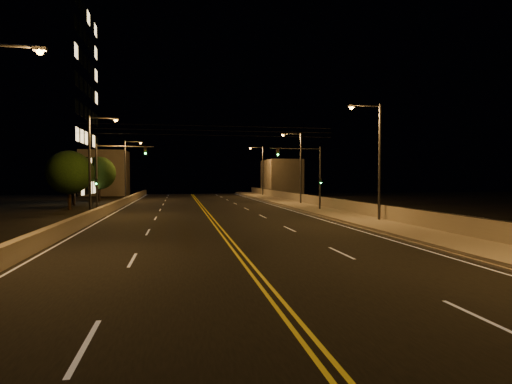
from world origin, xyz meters
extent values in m
plane|color=black|center=(0.00, 0.00, 0.00)|extent=(160.00, 160.00, 0.00)
cube|color=black|center=(0.00, 20.00, 0.01)|extent=(18.00, 120.00, 0.02)
cube|color=gray|center=(10.80, 20.00, 0.15)|extent=(3.60, 120.00, 0.30)
cube|color=gray|center=(8.93, 20.00, 0.07)|extent=(0.14, 120.00, 0.15)
cube|color=gray|center=(12.45, 20.00, 0.80)|extent=(0.30, 120.00, 1.00)
cube|color=gray|center=(-9.11, 20.00, 0.43)|extent=(0.45, 120.00, 0.87)
cube|color=slate|center=(16.50, 71.08, 3.32)|extent=(6.00, 10.00, 6.64)
cube|color=slate|center=(-16.00, 75.54, 4.14)|extent=(8.00, 8.00, 8.28)
cylinder|color=black|center=(12.45, 20.00, 1.33)|extent=(0.06, 120.00, 0.06)
cube|color=silver|center=(-8.60, 20.00, 0.02)|extent=(0.12, 116.00, 0.00)
cube|color=silver|center=(8.60, 20.00, 0.02)|extent=(0.12, 116.00, 0.00)
cube|color=gold|center=(-0.15, 20.00, 0.02)|extent=(0.12, 116.00, 0.00)
cube|color=gold|center=(0.15, 20.00, 0.02)|extent=(0.12, 116.00, 0.00)
cube|color=silver|center=(-4.50, 1.50, 0.02)|extent=(0.12, 3.00, 0.00)
cube|color=silver|center=(-4.50, 10.50, 0.02)|extent=(0.12, 3.00, 0.00)
cube|color=silver|center=(-4.50, 19.50, 0.02)|extent=(0.12, 3.00, 0.00)
cube|color=silver|center=(-4.50, 28.50, 0.02)|extent=(0.12, 3.00, 0.00)
cube|color=silver|center=(-4.50, 37.50, 0.02)|extent=(0.12, 3.00, 0.00)
cube|color=silver|center=(-4.50, 46.50, 0.02)|extent=(0.12, 3.00, 0.00)
cube|color=silver|center=(-4.50, 55.50, 0.02)|extent=(0.12, 3.00, 0.00)
cube|color=silver|center=(-4.50, 64.50, 0.02)|extent=(0.12, 3.00, 0.00)
cube|color=silver|center=(-4.50, 73.50, 0.02)|extent=(0.12, 3.00, 0.00)
cube|color=silver|center=(4.50, 1.50, 0.02)|extent=(0.12, 3.00, 0.00)
cube|color=silver|center=(4.50, 10.50, 0.02)|extent=(0.12, 3.00, 0.00)
cube|color=silver|center=(4.50, 19.50, 0.02)|extent=(0.12, 3.00, 0.00)
cube|color=silver|center=(4.50, 28.50, 0.02)|extent=(0.12, 3.00, 0.00)
cube|color=silver|center=(4.50, 37.50, 0.02)|extent=(0.12, 3.00, 0.00)
cube|color=silver|center=(4.50, 46.50, 0.02)|extent=(0.12, 3.00, 0.00)
cube|color=silver|center=(4.50, 55.50, 0.02)|extent=(0.12, 3.00, 0.00)
cube|color=silver|center=(4.50, 64.50, 0.02)|extent=(0.12, 3.00, 0.00)
cube|color=silver|center=(4.50, 73.50, 0.02)|extent=(0.12, 3.00, 0.00)
cylinder|color=#2D2D33|center=(11.80, 21.56, 4.35)|extent=(0.20, 0.20, 8.70)
cylinder|color=#2D2D33|center=(10.70, 21.56, 8.55)|extent=(2.20, 0.12, 0.12)
cube|color=#2D2D33|center=(9.60, 21.56, 8.48)|extent=(0.50, 0.25, 0.14)
sphere|color=#FF9E2D|center=(9.60, 21.56, 8.38)|extent=(0.28, 0.28, 0.28)
cylinder|color=#2D2D33|center=(11.80, 41.91, 4.35)|extent=(0.20, 0.20, 8.70)
cylinder|color=#2D2D33|center=(10.70, 41.91, 8.55)|extent=(2.20, 0.12, 0.12)
cube|color=#2D2D33|center=(9.60, 41.91, 8.48)|extent=(0.50, 0.25, 0.14)
sphere|color=#FF9E2D|center=(9.60, 41.91, 8.38)|extent=(0.28, 0.28, 0.28)
cylinder|color=#2D2D33|center=(11.80, 65.26, 4.35)|extent=(0.20, 0.20, 8.70)
cylinder|color=#2D2D33|center=(10.70, 65.26, 8.55)|extent=(2.20, 0.12, 0.12)
cube|color=#2D2D33|center=(9.60, 65.26, 8.48)|extent=(0.50, 0.25, 0.14)
sphere|color=#FF9E2D|center=(9.60, 65.26, 8.38)|extent=(0.28, 0.28, 0.28)
cylinder|color=#2D2D33|center=(-9.10, 10.89, 8.55)|extent=(2.20, 0.12, 0.12)
cube|color=#2D2D33|center=(-8.00, 10.89, 8.48)|extent=(0.50, 0.25, 0.14)
sphere|color=#FF9E2D|center=(-8.00, 10.89, 8.38)|extent=(0.28, 0.28, 0.28)
cylinder|color=#2D2D33|center=(-10.20, 31.65, 4.35)|extent=(0.20, 0.20, 8.70)
cylinder|color=#2D2D33|center=(-9.10, 31.65, 8.55)|extent=(2.20, 0.12, 0.12)
cube|color=#2D2D33|center=(-8.00, 31.65, 8.48)|extent=(0.50, 0.25, 0.14)
sphere|color=#FF9E2D|center=(-8.00, 31.65, 8.38)|extent=(0.28, 0.28, 0.28)
cylinder|color=#2D2D33|center=(-10.20, 56.91, 4.35)|extent=(0.20, 0.20, 8.70)
cylinder|color=#2D2D33|center=(-9.10, 56.91, 8.55)|extent=(2.20, 0.12, 0.12)
cube|color=#2D2D33|center=(-8.00, 56.91, 8.48)|extent=(0.50, 0.25, 0.14)
sphere|color=#FF9E2D|center=(-8.00, 56.91, 8.38)|extent=(0.28, 0.28, 0.28)
cylinder|color=#2D2D33|center=(11.00, 32.50, 3.18)|extent=(0.18, 0.18, 6.35)
cylinder|color=#2D2D33|center=(8.50, 32.50, 6.15)|extent=(5.00, 0.10, 0.10)
cube|color=black|center=(6.75, 32.50, 5.80)|extent=(0.28, 0.18, 0.80)
sphere|color=#19FF4C|center=(6.75, 32.39, 5.55)|extent=(0.14, 0.14, 0.14)
cube|color=black|center=(11.00, 32.35, 3.00)|extent=(0.22, 0.14, 0.55)
cylinder|color=#2D2D33|center=(-9.80, 32.50, 3.18)|extent=(0.18, 0.18, 6.35)
cylinder|color=#2D2D33|center=(-7.30, 32.50, 6.15)|extent=(5.00, 0.10, 0.10)
cube|color=black|center=(-5.55, 32.50, 5.80)|extent=(0.28, 0.18, 0.80)
sphere|color=#19FF4C|center=(-5.55, 32.39, 5.55)|extent=(0.14, 0.14, 0.14)
cube|color=black|center=(-9.80, 32.35, 3.00)|extent=(0.22, 0.14, 0.55)
cylinder|color=black|center=(0.00, 29.50, 7.00)|extent=(22.00, 0.03, 0.03)
cylinder|color=black|center=(0.00, 29.50, 7.40)|extent=(22.00, 0.03, 0.03)
cylinder|color=black|center=(0.00, 29.50, 7.80)|extent=(22.00, 0.03, 0.03)
cylinder|color=black|center=(-13.86, 39.92, 1.08)|extent=(0.36, 0.36, 2.16)
sphere|color=black|center=(-13.86, 39.92, 3.91)|extent=(4.57, 4.57, 4.57)
cylinder|color=black|center=(-14.97, 46.66, 1.11)|extent=(0.36, 0.36, 2.22)
sphere|color=black|center=(-14.97, 46.66, 4.00)|extent=(4.68, 4.68, 4.68)
cylinder|color=black|center=(-13.67, 55.88, 1.10)|extent=(0.36, 0.36, 2.20)
sphere|color=black|center=(-13.67, 55.88, 3.98)|extent=(4.65, 4.65, 4.65)
camera|label=1|loc=(-2.63, -7.46, 3.40)|focal=30.00mm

